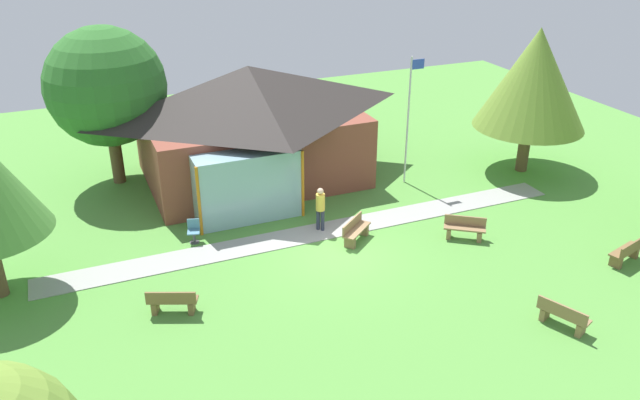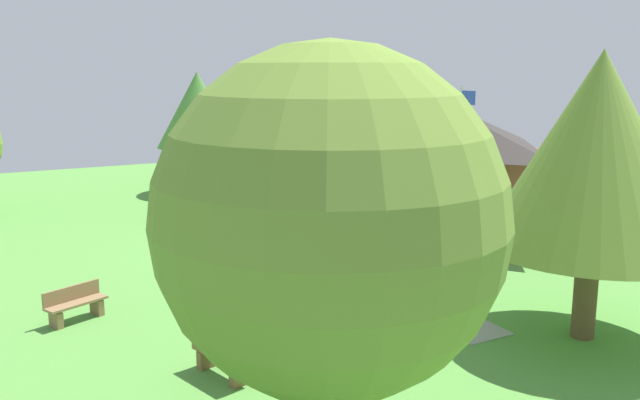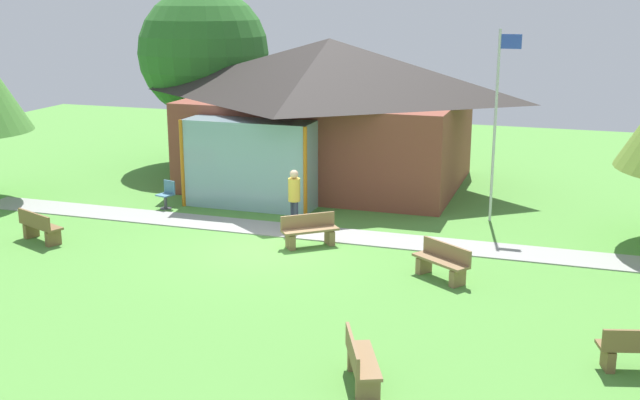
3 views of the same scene
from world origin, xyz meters
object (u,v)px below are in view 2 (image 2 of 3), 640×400
bench_rear_near_path (280,240)px  tree_far_east (330,222)px  bench_front_right (75,304)px  tree_west_hedge (198,110)px  tree_east_hedge (597,152)px  flagpole (459,170)px  bench_mid_left (165,208)px  patio_chair_west (273,204)px  bench_lawn_far_right (220,358)px  visitor_on_path (301,213)px  bench_mid_right (291,276)px  tree_behind_pavilion_left (382,106)px  pavilion (419,156)px

bench_rear_near_path → tree_far_east: 13.50m
bench_front_right → tree_west_hedge: bearing=-141.5°
bench_front_right → tree_east_hedge: tree_east_hedge is taller
flagpole → bench_mid_left: 12.99m
bench_front_right → tree_far_east: size_ratio=0.24×
bench_rear_near_path → patio_chair_west: patio_chair_west is taller
flagpole → tree_far_east: bearing=-48.3°
bench_lawn_far_right → visitor_on_path: size_ratio=0.90×
bench_mid_left → tree_east_hedge: tree_east_hedge is taller
flagpole → bench_mid_right: 5.97m
bench_rear_near_path → tree_behind_pavilion_left: tree_behind_pavilion_left is taller
flagpole → bench_mid_left: bearing=-152.7°
bench_front_right → bench_mid_right: size_ratio=1.05×
bench_mid_left → bench_rear_near_path: bearing=37.7°
bench_mid_right → bench_lawn_far_right: size_ratio=0.95×
flagpole → bench_mid_right: flagpole is taller
flagpole → visitor_on_path: size_ratio=3.18×
tree_far_east → tree_behind_pavilion_left: size_ratio=0.95×
bench_mid_left → pavilion: bearing=81.7°
tree_far_east → tree_west_hedge: tree_far_east is taller
tree_west_hedge → tree_behind_pavilion_left: bearing=59.0°
bench_lawn_far_right → tree_west_hedge: tree_west_hedge is taller
bench_rear_near_path → tree_west_hedge: size_ratio=0.25×
bench_rear_near_path → tree_west_hedge: bearing=-44.6°
tree_far_east → tree_behind_pavilion_left: (-19.35, 13.63, 0.25)m
bench_mid_left → tree_west_hedge: (-4.83, 3.11, 3.61)m
tree_behind_pavilion_left → tree_west_hedge: tree_behind_pavilion_left is taller
visitor_on_path → bench_lawn_far_right: bearing=9.1°
bench_rear_near_path → bench_lawn_far_right: size_ratio=0.92×
bench_front_right → pavilion: bearing=176.9°
flagpole → bench_mid_right: bearing=-95.8°
tree_far_east → bench_lawn_far_right: bearing=-178.1°
bench_mid_left → tree_far_east: tree_far_east is taller
tree_west_hedge → patio_chair_west: bearing=8.9°
pavilion → patio_chair_west: pavilion is taller
bench_mid_left → patio_chair_west: patio_chair_west is taller
visitor_on_path → tree_far_east: tree_far_east is taller
bench_rear_near_path → bench_front_right: bearing=76.6°
tree_west_hedge → bench_mid_right: bearing=-9.4°
tree_far_east → tree_behind_pavilion_left: bearing=144.8°
tree_east_hedge → tree_west_hedge: (-21.70, -1.83, -0.24)m
bench_mid_left → bench_lawn_far_right: size_ratio=0.99×
flagpole → bench_lawn_far_right: 9.95m
bench_lawn_far_right → tree_east_hedge: bearing=60.5°
patio_chair_west → visitor_on_path: visitor_on_path is taller
flagpole → bench_rear_near_path: size_ratio=3.83×
bench_rear_near_path → visitor_on_path: visitor_on_path is taller
bench_rear_near_path → bench_lawn_far_right: 9.32m
patio_chair_west → tree_far_east: size_ratio=0.13×
visitor_on_path → tree_behind_pavilion_left: tree_behind_pavilion_left is taller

